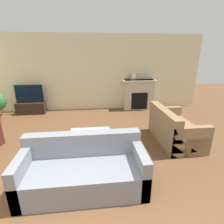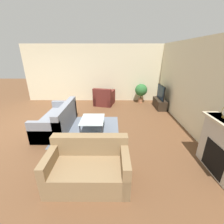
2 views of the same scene
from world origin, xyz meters
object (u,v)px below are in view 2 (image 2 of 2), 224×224
(couch_sectional, at_px, (58,120))
(armchair_by_window, at_px, (104,99))
(potted_plant, at_px, (141,90))
(coffee_table, at_px, (92,120))
(tv, at_px, (161,92))
(couch_loveseat, at_px, (89,167))

(couch_sectional, bearing_deg, armchair_by_window, 151.22)
(potted_plant, bearing_deg, coffee_table, -35.07)
(armchair_by_window, xyz_separation_m, coffee_table, (2.55, -0.23, 0.05))
(armchair_by_window, distance_m, coffee_table, 2.56)
(tv, xyz_separation_m, couch_loveseat, (4.10, -2.53, -0.42))
(tv, xyz_separation_m, couch_sectional, (1.98, -3.83, -0.42))
(tv, distance_m, armchair_by_window, 2.56)
(tv, height_order, couch_loveseat, tv)
(couch_loveseat, distance_m, coffee_table, 2.02)
(couch_loveseat, bearing_deg, couch_sectional, 121.54)
(armchair_by_window, bearing_deg, potted_plant, -156.18)
(tv, bearing_deg, potted_plant, -136.56)
(couch_sectional, distance_m, potted_plant, 4.16)
(couch_sectional, relative_size, armchair_by_window, 1.79)
(tv, distance_m, coffee_table, 3.44)
(couch_loveseat, xyz_separation_m, armchair_by_window, (-4.56, 0.04, 0.00))
(tv, height_order, couch_sectional, tv)
(couch_sectional, height_order, potted_plant, potted_plant)
(tv, relative_size, coffee_table, 1.01)
(couch_sectional, xyz_separation_m, armchair_by_window, (-2.44, 1.34, 0.00))
(couch_loveseat, bearing_deg, armchair_by_window, 89.44)
(potted_plant, bearing_deg, armchair_by_window, -80.52)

